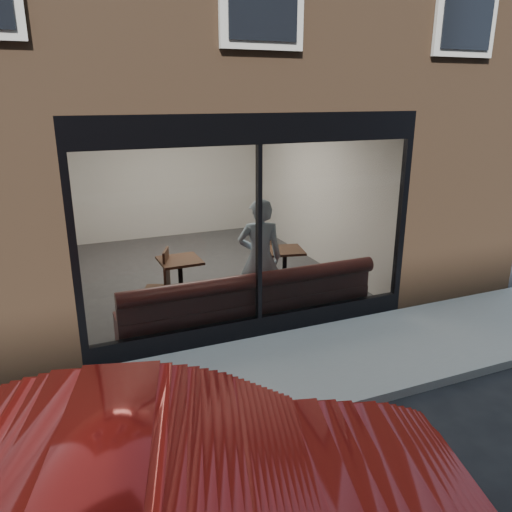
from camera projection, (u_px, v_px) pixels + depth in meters
name	position (u px, v px, depth m)	size (l,w,h in m)	color
ground	(329.00, 412.00, 5.65)	(120.00, 120.00, 0.00)	black
sidewalk_near	(290.00, 369.00, 6.52)	(40.00, 2.00, 0.01)	gray
kerb_near	(332.00, 410.00, 5.59)	(40.00, 0.10, 0.12)	gray
host_building_pier_right	(300.00, 165.00, 13.56)	(2.50, 12.00, 3.20)	brown
host_building_backfill	(141.00, 159.00, 14.81)	(5.00, 6.00, 3.20)	brown
cafe_floor	(202.00, 272.00, 10.03)	(6.00, 6.00, 0.00)	#2D2D30
cafe_ceiling	(196.00, 108.00, 9.06)	(6.00, 6.00, 0.00)	white
cafe_wall_back	(164.00, 173.00, 12.17)	(5.00, 5.00, 0.00)	silver
cafe_wall_left	(60.00, 205.00, 8.63)	(6.00, 6.00, 0.00)	silver
cafe_wall_right	(313.00, 186.00, 10.46)	(6.00, 6.00, 0.00)	silver
storefront_kick	(259.00, 326.00, 7.40)	(5.00, 0.10, 0.30)	black
storefront_header	(259.00, 129.00, 6.53)	(5.00, 0.10, 0.40)	black
storefront_mullion	(259.00, 235.00, 6.97)	(0.06, 0.10, 2.50)	black
storefront_glass	(260.00, 236.00, 6.95)	(4.80, 4.80, 0.00)	white
banquette	(249.00, 311.00, 7.73)	(4.00, 0.55, 0.45)	#3B1715
person	(260.00, 258.00, 7.90)	(0.70, 0.46, 1.92)	#94ACC0
cafe_table_left	(180.00, 261.00, 8.47)	(0.68, 0.68, 0.04)	#321B13
cafe_table_right	(285.00, 250.00, 9.03)	(0.64, 0.64, 0.04)	#321B13
cafe_chair_left	(157.00, 289.00, 8.57)	(0.41, 0.41, 0.04)	#321B13
cafe_chair_right	(260.00, 268.00, 9.63)	(0.43, 0.43, 0.04)	#321B13
wall_poster	(64.00, 213.00, 8.30)	(0.02, 0.55, 0.73)	white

